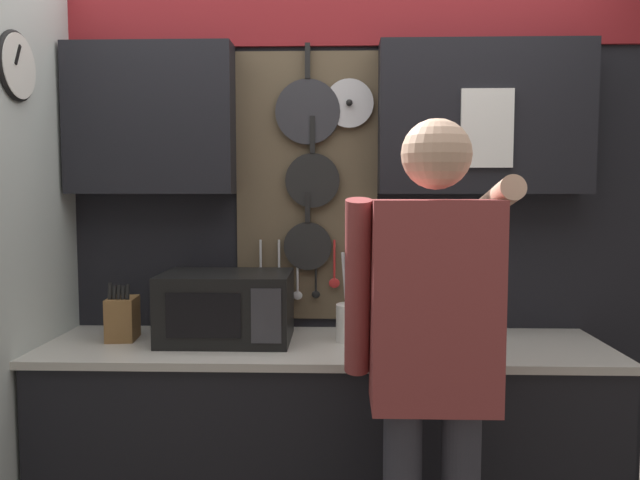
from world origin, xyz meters
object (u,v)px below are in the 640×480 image
object	(u,v)px
utensil_crock	(352,319)
microwave	(227,307)
person	(433,347)
knife_block	(122,318)

from	to	relation	value
utensil_crock	microwave	bearing A→B (deg)	-179.86
microwave	utensil_crock	bearing A→B (deg)	0.14
utensil_crock	person	xyz separation A→B (m)	(0.24, -0.58, 0.04)
utensil_crock	person	world-z (taller)	person
microwave	knife_block	size ratio (longest dim) A/B	2.16
microwave	knife_block	bearing A→B (deg)	179.91
utensil_crock	knife_block	bearing A→B (deg)	-179.96
person	microwave	bearing A→B (deg)	141.91
microwave	person	xyz separation A→B (m)	(0.74, -0.58, -0.01)
microwave	person	world-z (taller)	person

